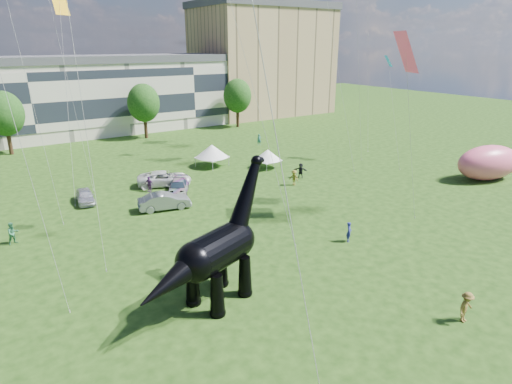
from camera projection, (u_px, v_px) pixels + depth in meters
ground at (332, 305)px, 26.00m from camera, size 220.00×220.00×0.00m
terrace_row at (27, 103)px, 68.32m from camera, size 78.00×11.00×12.00m
apartment_block at (262, 62)px, 94.37m from camera, size 28.00×18.00×22.00m
tree_mid_left at (3, 110)px, 59.07m from camera, size 5.20×5.20×9.44m
tree_mid_right at (143, 100)px, 69.63m from camera, size 5.20×5.20×9.44m
tree_far_right at (237, 93)px, 79.13m from camera, size 5.20×5.20×9.44m
dinosaur_sculpture at (213, 254)px, 25.16m from camera, size 10.48×5.14×8.71m
car_silver at (85, 196)px, 42.41m from camera, size 2.09×4.18×1.37m
car_grey at (165, 201)px, 40.71m from camera, size 5.17×2.76×1.62m
car_white at (164, 179)px, 47.49m from camera, size 6.47×4.82×1.63m
car_dark at (178, 187)px, 45.03m from camera, size 4.12×5.20×1.41m
gazebo_near at (212, 151)px, 54.55m from camera, size 5.19×5.19×2.87m
gazebo_far at (268, 155)px, 54.02m from camera, size 3.77×3.77×2.39m
inflatable_pink at (488, 163)px, 49.24m from camera, size 8.89×6.09×4.05m
visitors at (199, 214)px, 37.38m from camera, size 48.49×44.13×1.88m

